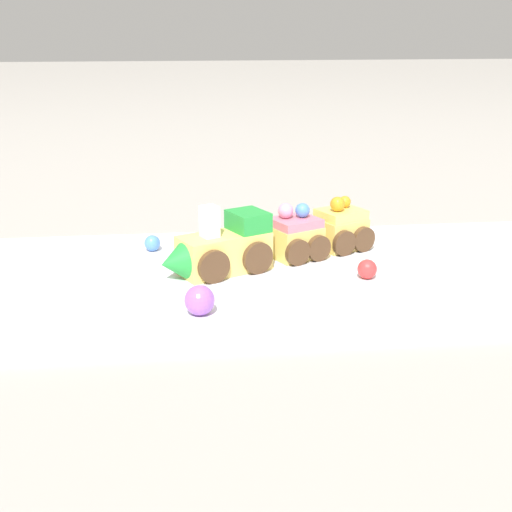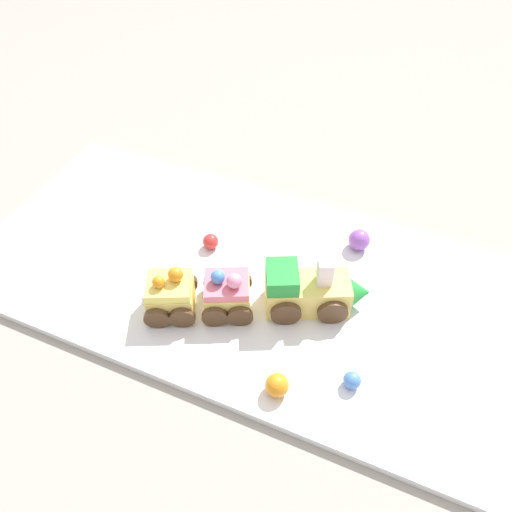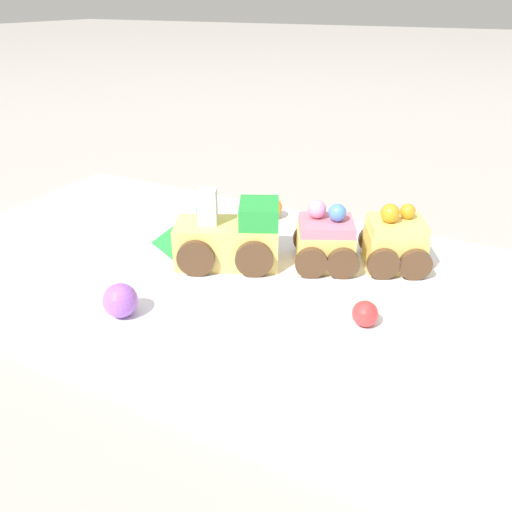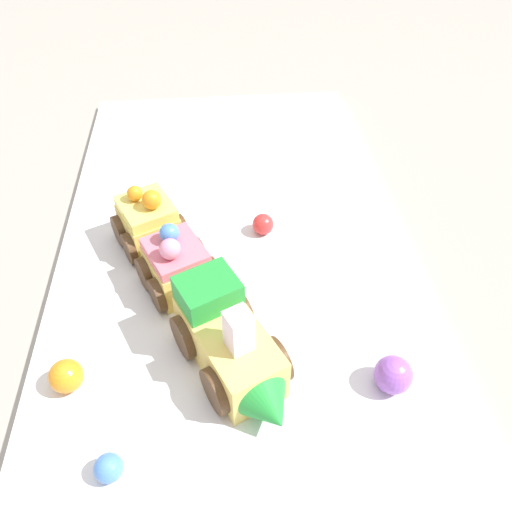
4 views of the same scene
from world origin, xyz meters
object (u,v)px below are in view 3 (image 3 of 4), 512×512
at_px(cake_car_strawberry, 325,242).
at_px(gumball_blue, 204,211).
at_px(gumball_purple, 120,300).
at_px(cake_train_locomotive, 221,239).
at_px(cake_car_lemon, 394,243).
at_px(gumball_orange, 272,208).
at_px(gumball_red, 365,314).

relative_size(cake_car_strawberry, gumball_blue, 4.10).
relative_size(gumball_blue, gumball_purple, 0.67).
bearing_deg(cake_train_locomotive, cake_car_lemon, 179.98).
height_order(cake_train_locomotive, cake_car_lemon, cake_train_locomotive).
relative_size(cake_train_locomotive, gumball_orange, 5.13).
distance_m(cake_train_locomotive, gumball_orange, 0.14).
distance_m(cake_train_locomotive, gumball_blue, 0.13).
bearing_deg(gumball_orange, gumball_blue, 28.54).
distance_m(cake_train_locomotive, cake_car_strawberry, 0.11).
bearing_deg(cake_car_lemon, gumball_blue, -28.77).
bearing_deg(cake_car_strawberry, gumball_orange, -65.32).
xyz_separation_m(cake_car_lemon, gumball_red, (-0.00, 0.12, -0.02)).
distance_m(cake_car_strawberry, gumball_red, 0.12).
distance_m(gumball_red, gumball_purple, 0.22).
relative_size(gumball_red, gumball_blue, 1.10).
height_order(cake_car_strawberry, cake_car_lemon, cake_car_lemon).
bearing_deg(gumball_purple, gumball_blue, -76.71).
bearing_deg(cake_train_locomotive, gumball_orange, -113.21).
distance_m(cake_car_lemon, gumball_orange, 0.18).
bearing_deg(gumball_orange, gumball_red, 134.42).
bearing_deg(cake_car_lemon, cake_train_locomotive, -0.02).
bearing_deg(gumball_orange, cake_car_strawberry, 139.67).
bearing_deg(gumball_red, gumball_orange, -45.58).
xyz_separation_m(cake_car_lemon, gumball_purple, (0.20, 0.21, -0.01)).
bearing_deg(gumball_purple, gumball_orange, -95.38).
height_order(cake_train_locomotive, gumball_red, cake_train_locomotive).
bearing_deg(gumball_red, cake_train_locomotive, -14.05).
xyz_separation_m(gumball_blue, gumball_purple, (-0.05, 0.22, 0.01)).
xyz_separation_m(cake_car_strawberry, gumball_orange, (0.11, -0.09, -0.01)).
bearing_deg(cake_car_strawberry, cake_train_locomotive, 0.14).
distance_m(cake_car_strawberry, gumball_blue, 0.19).
height_order(cake_train_locomotive, gumball_purple, cake_train_locomotive).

